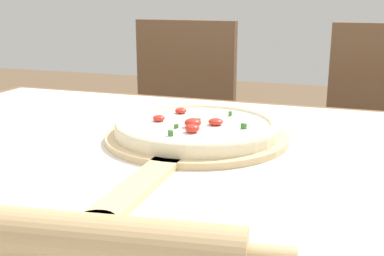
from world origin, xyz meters
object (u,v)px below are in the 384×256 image
object	(u,v)px
chair_left	(176,129)
pizza	(197,127)
rolling_pin	(48,237)
chair_right	(383,147)
pizza_peel	(192,140)

from	to	relation	value
chair_left	pizza	bearing A→B (deg)	-63.91
rolling_pin	chair_right	size ratio (longest dim) A/B	0.53
pizza_peel	pizza	bearing A→B (deg)	90.19
chair_left	rolling_pin	bearing A→B (deg)	-72.63
pizza_peel	chair_left	bearing A→B (deg)	112.58
pizza_peel	chair_left	size ratio (longest dim) A/B	0.64
pizza	chair_right	size ratio (longest dim) A/B	0.34
pizza_peel	rolling_pin	world-z (taller)	rolling_pin
rolling_pin	chair_right	world-z (taller)	chair_right
rolling_pin	chair_left	world-z (taller)	chair_left
pizza	chair_left	world-z (taller)	chair_left
pizza_peel	chair_left	xyz separation A→B (m)	(-0.32, 0.77, -0.20)
pizza_peel	chair_right	distance (m)	0.88
chair_left	chair_right	bearing A→B (deg)	2.74
pizza_peel	pizza	xyz separation A→B (m)	(-0.00, 0.03, 0.02)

